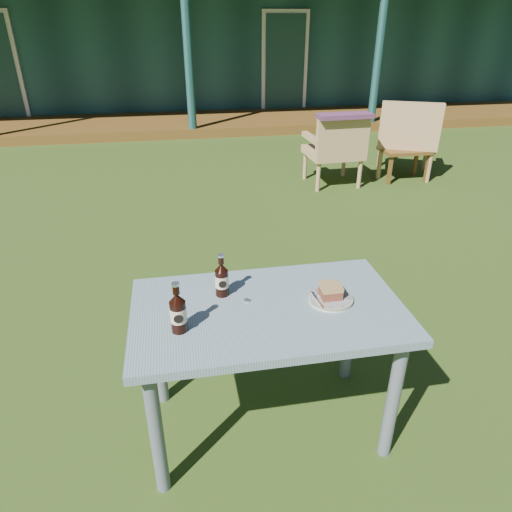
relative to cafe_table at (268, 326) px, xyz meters
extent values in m
plane|color=#334916|center=(0.00, 1.60, -0.62)|extent=(80.00, 80.00, 0.00)
cube|color=#19413F|center=(0.00, 11.10, 0.68)|extent=(15.00, 6.00, 2.60)
cube|color=brown|center=(0.00, 7.20, -0.54)|extent=(15.00, 1.80, 0.16)
cylinder|color=#19413F|center=(0.00, 6.40, 0.61)|extent=(0.14, 0.14, 2.45)
cylinder|color=#19413F|center=(3.25, 6.40, 0.61)|extent=(0.14, 0.14, 2.45)
cube|color=white|center=(2.00, 8.08, 0.38)|extent=(0.95, 0.06, 2.00)
cube|color=#193D38|center=(2.00, 8.05, 0.38)|extent=(0.80, 0.04, 1.85)
cube|color=slate|center=(0.00, 0.00, 0.08)|extent=(1.20, 0.70, 0.04)
cylinder|color=slate|center=(-0.52, -0.27, -0.28)|extent=(0.06, 0.06, 0.68)
cylinder|color=slate|center=(0.52, -0.27, -0.28)|extent=(0.06, 0.06, 0.68)
cylinder|color=slate|center=(-0.52, 0.27, -0.28)|extent=(0.06, 0.06, 0.68)
cylinder|color=slate|center=(0.52, 0.27, -0.28)|extent=(0.06, 0.06, 0.68)
cylinder|color=silver|center=(0.29, 0.00, 0.11)|extent=(0.20, 0.20, 0.01)
cylinder|color=olive|center=(0.29, 0.00, 0.11)|extent=(0.20, 0.20, 0.00)
cube|color=brown|center=(0.29, 0.01, 0.14)|extent=(0.09, 0.08, 0.04)
cube|color=#A47B49|center=(0.29, 0.01, 0.17)|extent=(0.09, 0.09, 0.02)
cube|color=silver|center=(0.22, -0.01, 0.12)|extent=(0.02, 0.14, 0.00)
cylinder|color=black|center=(-0.19, 0.14, 0.16)|extent=(0.06, 0.06, 0.13)
cone|color=black|center=(-0.19, 0.14, 0.25)|extent=(0.06, 0.06, 0.04)
cylinder|color=black|center=(-0.19, 0.14, 0.28)|extent=(0.03, 0.03, 0.04)
cylinder|color=silver|center=(-0.19, 0.14, 0.30)|extent=(0.03, 0.03, 0.01)
cylinder|color=beige|center=(-0.19, 0.14, 0.17)|extent=(0.06, 0.06, 0.06)
cylinder|color=black|center=(-0.19, 0.11, 0.17)|extent=(0.04, 0.00, 0.04)
cylinder|color=black|center=(-0.39, -0.10, 0.17)|extent=(0.07, 0.07, 0.14)
cone|color=black|center=(-0.39, -0.10, 0.26)|extent=(0.07, 0.07, 0.04)
cylinder|color=black|center=(-0.39, -0.10, 0.30)|extent=(0.03, 0.03, 0.04)
cylinder|color=silver|center=(-0.39, -0.10, 0.32)|extent=(0.03, 0.03, 0.01)
cylinder|color=beige|center=(-0.39, -0.10, 0.18)|extent=(0.07, 0.07, 0.06)
cylinder|color=black|center=(-0.39, -0.14, 0.18)|extent=(0.04, 0.00, 0.04)
cylinder|color=silver|center=(-0.08, 0.06, 0.11)|extent=(0.03, 0.03, 0.01)
cube|color=tan|center=(1.56, 3.62, -0.23)|extent=(0.66, 0.62, 0.09)
cube|color=tan|center=(1.57, 3.37, 0.02)|extent=(0.63, 0.11, 0.41)
cube|color=tan|center=(1.84, 3.65, -0.04)|extent=(0.09, 0.55, 0.06)
cube|color=tan|center=(1.28, 3.63, -0.04)|extent=(0.09, 0.55, 0.06)
cylinder|color=tan|center=(1.81, 3.88, -0.44)|extent=(0.05, 0.05, 0.35)
cylinder|color=tan|center=(1.28, 3.85, -0.44)|extent=(0.05, 0.05, 0.35)
cylinder|color=tan|center=(1.84, 3.39, -0.44)|extent=(0.05, 0.05, 0.35)
cylinder|color=tan|center=(1.31, 3.36, -0.44)|extent=(0.05, 0.05, 0.35)
cube|color=tan|center=(2.61, 3.82, -0.17)|extent=(0.93, 0.91, 0.10)
cube|color=tan|center=(2.49, 3.56, 0.11)|extent=(0.69, 0.38, 0.47)
cube|color=tan|center=(2.91, 3.71, 0.03)|extent=(0.33, 0.60, 0.07)
cube|color=tan|center=(2.33, 3.97, 0.03)|extent=(0.33, 0.60, 0.07)
cylinder|color=tan|center=(3.00, 3.95, -0.42)|extent=(0.06, 0.06, 0.40)
cylinder|color=tan|center=(2.46, 4.20, -0.42)|extent=(0.06, 0.06, 0.40)
cylinder|color=tan|center=(2.77, 3.44, -0.42)|extent=(0.06, 0.06, 0.40)
cylinder|color=tan|center=(2.22, 3.69, -0.42)|extent=(0.06, 0.06, 0.40)
cube|color=#5B2E4F|center=(1.57, 3.37, 0.25)|extent=(0.64, 0.25, 0.05)
cube|color=brown|center=(2.50, 3.60, -0.24)|extent=(0.60, 0.40, 0.04)
cube|color=brown|center=(2.25, 3.45, -0.44)|extent=(0.04, 0.04, 0.36)
cube|color=brown|center=(2.75, 3.45, -0.44)|extent=(0.04, 0.04, 0.36)
cube|color=brown|center=(2.25, 3.75, -0.44)|extent=(0.04, 0.04, 0.36)
cube|color=brown|center=(2.75, 3.75, -0.44)|extent=(0.04, 0.04, 0.36)
camera|label=1|loc=(-0.35, -1.64, 1.24)|focal=32.00mm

